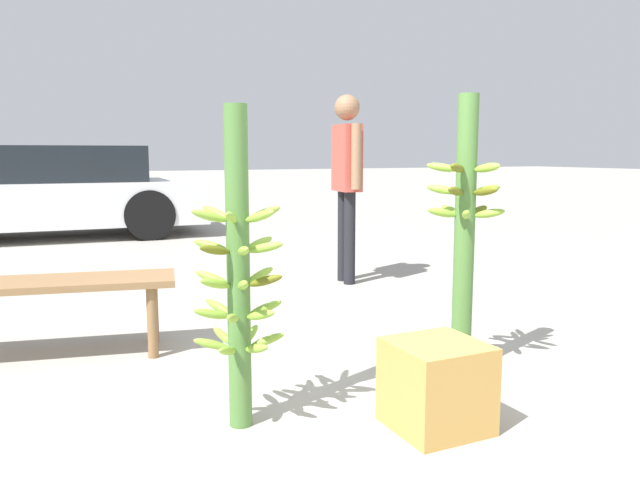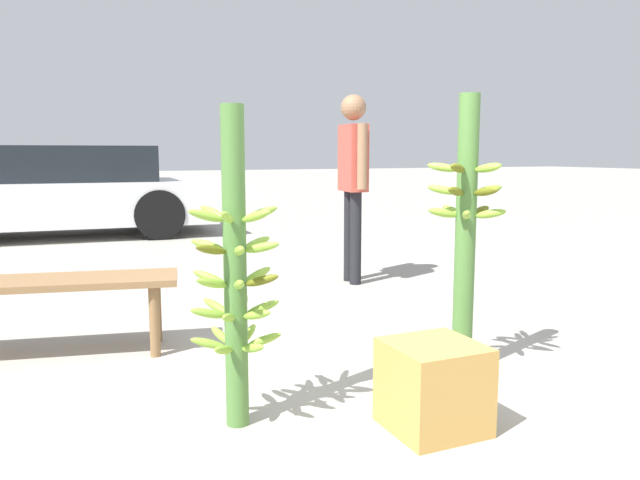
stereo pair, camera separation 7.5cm
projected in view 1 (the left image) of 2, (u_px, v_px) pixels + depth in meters
ground_plane at (400, 409)px, 2.91m from camera, size 80.00×80.00×0.00m
banana_stalk_left at (238, 273)px, 2.65m from camera, size 0.40×0.41×1.39m
banana_stalk_center at (465, 227)px, 3.32m from camera, size 0.42×0.42×1.49m
vendor_person at (347, 169)px, 5.63m from camera, size 0.23×0.56×1.70m
market_bench at (41, 291)px, 3.59m from camera, size 1.55×0.71×0.46m
parked_car at (46, 193)px, 8.73m from camera, size 4.47×2.01×1.28m
produce_crate at (436, 385)px, 2.69m from camera, size 0.38×0.38×0.38m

